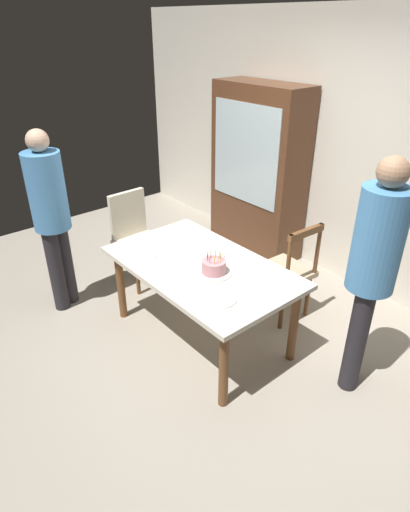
{
  "coord_description": "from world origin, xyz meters",
  "views": [
    {
      "loc": [
        2.32,
        -1.91,
        2.45
      ],
      "look_at": [
        0.05,
        0.0,
        0.82
      ],
      "focal_mm": 30.21,
      "sensor_mm": 36.0,
      "label": 1
    }
  ],
  "objects_px": {
    "plate_near_celebrant": "(149,252)",
    "person_guest": "(372,267)",
    "birthday_cake": "(214,268)",
    "chair_spindle_back": "(286,272)",
    "china_cabinet": "(258,172)",
    "person_celebrant": "(51,213)",
    "plate_far_side": "(214,252)",
    "plate_near_guest": "(221,299)",
    "chair_upholstered": "(135,233)",
    "dining_table": "(201,274)"
  },
  "relations": [
    {
      "from": "plate_near_celebrant",
      "to": "person_guest",
      "type": "bearing_deg",
      "value": 25.28
    },
    {
      "from": "person_guest",
      "to": "birthday_cake",
      "type": "bearing_deg",
      "value": -150.73
    },
    {
      "from": "chair_spindle_back",
      "to": "person_guest",
      "type": "distance_m",
      "value": 1.09
    },
    {
      "from": "chair_spindle_back",
      "to": "china_cabinet",
      "type": "bearing_deg",
      "value": 145.69
    },
    {
      "from": "plate_near_celebrant",
      "to": "person_celebrant",
      "type": "relative_size",
      "value": 0.13
    },
    {
      "from": "birthday_cake",
      "to": "plate_far_side",
      "type": "height_order",
      "value": "birthday_cake"
    },
    {
      "from": "plate_near_guest",
      "to": "person_celebrant",
      "type": "distance_m",
      "value": 1.79
    },
    {
      "from": "person_celebrant",
      "to": "china_cabinet",
      "type": "bearing_deg",
      "value": 81.02
    },
    {
      "from": "plate_near_celebrant",
      "to": "chair_upholstered",
      "type": "relative_size",
      "value": 0.23
    },
    {
      "from": "plate_near_celebrant",
      "to": "chair_upholstered",
      "type": "bearing_deg",
      "value": 157.1
    },
    {
      "from": "dining_table",
      "to": "chair_upholstered",
      "type": "bearing_deg",
      "value": 175.08
    },
    {
      "from": "chair_spindle_back",
      "to": "plate_near_guest",
      "type": "bearing_deg",
      "value": -77.12
    },
    {
      "from": "china_cabinet",
      "to": "person_celebrant",
      "type": "bearing_deg",
      "value": -98.98
    },
    {
      "from": "dining_table",
      "to": "person_guest",
      "type": "relative_size",
      "value": 0.9
    },
    {
      "from": "plate_far_side",
      "to": "plate_near_guest",
      "type": "relative_size",
      "value": 1.0
    },
    {
      "from": "plate_near_guest",
      "to": "china_cabinet",
      "type": "height_order",
      "value": "china_cabinet"
    },
    {
      "from": "plate_far_side",
      "to": "chair_upholstered",
      "type": "relative_size",
      "value": 0.23
    },
    {
      "from": "chair_spindle_back",
      "to": "china_cabinet",
      "type": "distance_m",
      "value": 1.44
    },
    {
      "from": "plate_far_side",
      "to": "chair_spindle_back",
      "type": "bearing_deg",
      "value": 60.62
    },
    {
      "from": "dining_table",
      "to": "plate_near_guest",
      "type": "relative_size",
      "value": 7.22
    },
    {
      "from": "plate_near_guest",
      "to": "chair_upholstered",
      "type": "height_order",
      "value": "chair_upholstered"
    },
    {
      "from": "plate_near_celebrant",
      "to": "china_cabinet",
      "type": "xyz_separation_m",
      "value": [
        -0.44,
        1.77,
        0.22
      ]
    },
    {
      "from": "birthday_cake",
      "to": "chair_spindle_back",
      "type": "height_order",
      "value": "chair_spindle_back"
    },
    {
      "from": "dining_table",
      "to": "china_cabinet",
      "type": "height_order",
      "value": "china_cabinet"
    },
    {
      "from": "dining_table",
      "to": "chair_spindle_back",
      "type": "relative_size",
      "value": 1.67
    },
    {
      "from": "dining_table",
      "to": "china_cabinet",
      "type": "relative_size",
      "value": 0.84
    },
    {
      "from": "person_celebrant",
      "to": "person_guest",
      "type": "height_order",
      "value": "person_guest"
    },
    {
      "from": "plate_far_side",
      "to": "plate_near_guest",
      "type": "distance_m",
      "value": 0.7
    },
    {
      "from": "plate_near_guest",
      "to": "person_guest",
      "type": "bearing_deg",
      "value": 48.15
    },
    {
      "from": "plate_far_side",
      "to": "plate_near_guest",
      "type": "height_order",
      "value": "same"
    },
    {
      "from": "plate_near_celebrant",
      "to": "dining_table",
      "type": "bearing_deg",
      "value": 26.04
    },
    {
      "from": "chair_spindle_back",
      "to": "dining_table",
      "type": "bearing_deg",
      "value": -107.29
    },
    {
      "from": "chair_spindle_back",
      "to": "china_cabinet",
      "type": "relative_size",
      "value": 0.5
    },
    {
      "from": "chair_upholstered",
      "to": "person_guest",
      "type": "height_order",
      "value": "person_guest"
    },
    {
      "from": "person_guest",
      "to": "dining_table",
      "type": "bearing_deg",
      "value": -155.02
    },
    {
      "from": "chair_upholstered",
      "to": "china_cabinet",
      "type": "distance_m",
      "value": 1.55
    },
    {
      "from": "chair_spindle_back",
      "to": "chair_upholstered",
      "type": "distance_m",
      "value": 1.59
    },
    {
      "from": "birthday_cake",
      "to": "plate_far_side",
      "type": "bearing_deg",
      "value": 137.96
    },
    {
      "from": "plate_near_celebrant",
      "to": "plate_far_side",
      "type": "relative_size",
      "value": 1.0
    },
    {
      "from": "plate_near_celebrant",
      "to": "china_cabinet",
      "type": "height_order",
      "value": "china_cabinet"
    },
    {
      "from": "dining_table",
      "to": "plate_far_side",
      "type": "distance_m",
      "value": 0.25
    },
    {
      "from": "dining_table",
      "to": "plate_near_celebrant",
      "type": "bearing_deg",
      "value": -153.96
    },
    {
      "from": "plate_far_side",
      "to": "person_guest",
      "type": "distance_m",
      "value": 1.3
    },
    {
      "from": "birthday_cake",
      "to": "chair_spindle_back",
      "type": "relative_size",
      "value": 0.29
    },
    {
      "from": "dining_table",
      "to": "plate_near_guest",
      "type": "height_order",
      "value": "plate_near_guest"
    },
    {
      "from": "plate_near_guest",
      "to": "china_cabinet",
      "type": "bearing_deg",
      "value": 127.34
    },
    {
      "from": "plate_far_side",
      "to": "plate_near_guest",
      "type": "bearing_deg",
      "value": -37.52
    },
    {
      "from": "person_celebrant",
      "to": "person_guest",
      "type": "distance_m",
      "value": 2.68
    },
    {
      "from": "plate_near_celebrant",
      "to": "chair_upholstered",
      "type": "height_order",
      "value": "chair_upholstered"
    },
    {
      "from": "plate_near_celebrant",
      "to": "chair_spindle_back",
      "type": "bearing_deg",
      "value": 55.81
    }
  ]
}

